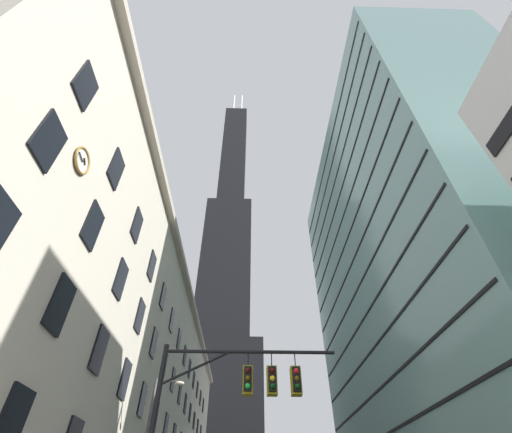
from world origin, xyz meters
TOP-DOWN VIEW (x-y plane):
  - station_building at (-17.76, 30.81)m, footprint 14.21×73.63m
  - dark_skyscraper at (-11.52, 99.08)m, footprint 25.72×25.72m
  - glass_office_midrise at (19.62, 29.65)m, footprint 17.35×46.80m
  - traffic_signal_mast at (-3.58, 4.15)m, footprint 7.04×0.63m

SIDE VIEW (x-z plane):
  - traffic_signal_mast at x=-3.58m, z-range 1.70..8.57m
  - station_building at x=-17.76m, z-range -0.02..23.88m
  - glass_office_midrise at x=19.62m, z-range 0.00..56.23m
  - dark_skyscraper at x=-11.52m, z-range -40.53..156.63m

